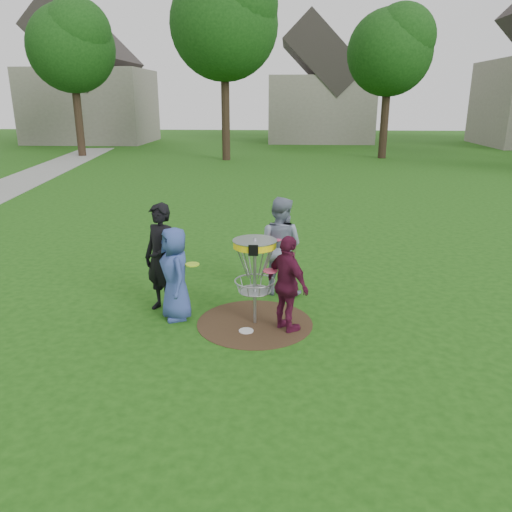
# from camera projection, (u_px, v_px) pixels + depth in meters

# --- Properties ---
(ground) EXTENTS (100.00, 100.00, 0.00)m
(ground) POSITION_uv_depth(u_px,v_px,m) (255.00, 323.00, 7.76)
(ground) COLOR #19470F
(ground) RESTS_ON ground
(dirt_patch) EXTENTS (1.80, 1.80, 0.01)m
(dirt_patch) POSITION_uv_depth(u_px,v_px,m) (255.00, 323.00, 7.76)
(dirt_patch) COLOR #47331E
(dirt_patch) RESTS_ON ground
(player_blue) EXTENTS (0.75, 0.86, 1.48)m
(player_blue) POSITION_uv_depth(u_px,v_px,m) (175.00, 274.00, 7.74)
(player_blue) COLOR #33478E
(player_blue) RESTS_ON ground
(player_black) EXTENTS (0.78, 0.70, 1.79)m
(player_black) POSITION_uv_depth(u_px,v_px,m) (161.00, 258.00, 7.97)
(player_black) COLOR black
(player_black) RESTS_ON ground
(player_grey) EXTENTS (1.03, 0.93, 1.74)m
(player_grey) POSITION_uv_depth(u_px,v_px,m) (280.00, 246.00, 8.72)
(player_grey) COLOR gray
(player_grey) RESTS_ON ground
(player_maroon) EXTENTS (0.82, 0.89, 1.47)m
(player_maroon) POSITION_uv_depth(u_px,v_px,m) (288.00, 284.00, 7.31)
(player_maroon) COLOR #54132E
(player_maroon) RESTS_ON ground
(disc_on_grass) EXTENTS (0.22, 0.22, 0.02)m
(disc_on_grass) POSITION_uv_depth(u_px,v_px,m) (246.00, 331.00, 7.47)
(disc_on_grass) COLOR silver
(disc_on_grass) RESTS_ON ground
(disc_golf_basket) EXTENTS (0.66, 0.67, 1.38)m
(disc_golf_basket) POSITION_uv_depth(u_px,v_px,m) (255.00, 261.00, 7.45)
(disc_golf_basket) COLOR #9EA0A5
(disc_golf_basket) RESTS_ON ground
(held_discs) EXTENTS (1.75, 1.35, 0.22)m
(held_discs) POSITION_uv_depth(u_px,v_px,m) (229.00, 255.00, 7.81)
(held_discs) COLOR #B5EE1A
(held_discs) RESTS_ON ground
(tree_row) EXTENTS (51.20, 17.42, 9.90)m
(tree_row) POSITION_uv_depth(u_px,v_px,m) (289.00, 40.00, 25.53)
(tree_row) COLOR #38281C
(tree_row) RESTS_ON ground
(house_row) EXTENTS (44.50, 10.65, 11.62)m
(house_row) POSITION_uv_depth(u_px,v_px,m) (346.00, 87.00, 37.69)
(house_row) COLOR gray
(house_row) RESTS_ON ground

